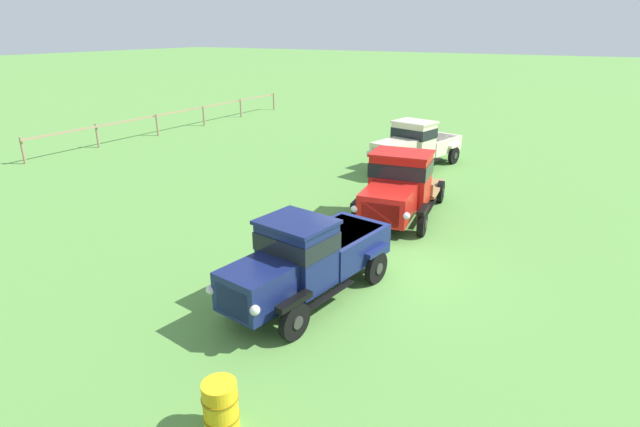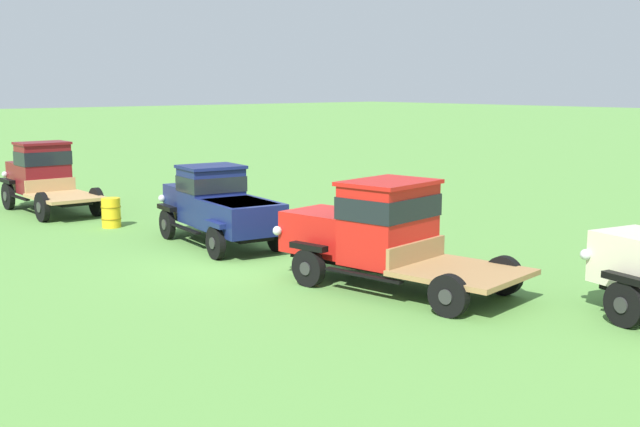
# 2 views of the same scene
# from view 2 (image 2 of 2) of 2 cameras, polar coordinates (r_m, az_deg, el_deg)

# --- Properties ---
(ground_plane) EXTENTS (240.00, 240.00, 0.00)m
(ground_plane) POSITION_cam_2_polar(r_m,az_deg,el_deg) (18.71, -5.40, -3.46)
(ground_plane) COLOR #5B9342
(vintage_truck_foreground_near) EXTENTS (4.95, 2.02, 2.24)m
(vintage_truck_foreground_near) POSITION_cam_2_polar(r_m,az_deg,el_deg) (27.60, -19.12, 2.58)
(vintage_truck_foreground_near) COLOR black
(vintage_truck_foreground_near) RESTS_ON ground
(vintage_truck_second_in_line) EXTENTS (4.84, 2.34, 2.02)m
(vintage_truck_second_in_line) POSITION_cam_2_polar(r_m,az_deg,el_deg) (20.68, -7.31, 0.65)
(vintage_truck_second_in_line) COLOR black
(vintage_truck_second_in_line) RESTS_ON ground
(vintage_truck_midrow_center) EXTENTS (5.53, 2.81, 2.19)m
(vintage_truck_midrow_center) POSITION_cam_2_polar(r_m,az_deg,el_deg) (16.36, 4.14, -1.24)
(vintage_truck_midrow_center) COLOR black
(vintage_truck_midrow_center) RESTS_ON ground
(oil_drum_beside_row) EXTENTS (0.57, 0.57, 0.85)m
(oil_drum_beside_row) POSITION_cam_2_polar(r_m,az_deg,el_deg) (23.82, -14.63, 0.06)
(oil_drum_beside_row) COLOR gold
(oil_drum_beside_row) RESTS_ON ground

